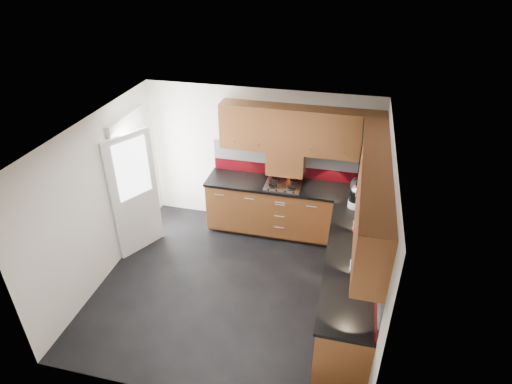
% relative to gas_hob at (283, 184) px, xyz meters
% --- Properties ---
extents(room, '(4.00, 3.80, 2.64)m').
position_rel_gas_hob_xyz_m(room, '(-0.45, -1.47, 0.54)').
color(room, black).
extents(base_cabinets, '(2.70, 3.20, 0.95)m').
position_rel_gas_hob_xyz_m(base_cabinets, '(0.62, -0.75, -0.52)').
color(base_cabinets, '#5C2E14').
rests_on(base_cabinets, room).
extents(countertop, '(2.72, 3.22, 0.04)m').
position_rel_gas_hob_xyz_m(countertop, '(0.60, -0.77, -0.03)').
color(countertop, black).
rests_on(countertop, base_cabinets).
extents(backsplash, '(2.70, 3.20, 0.54)m').
position_rel_gas_hob_xyz_m(backsplash, '(0.83, -0.54, 0.26)').
color(backsplash, maroon).
rests_on(backsplash, countertop).
extents(upper_cabinets, '(2.50, 3.20, 0.72)m').
position_rel_gas_hob_xyz_m(upper_cabinets, '(0.78, -0.69, 0.88)').
color(upper_cabinets, '#5C2E14').
rests_on(upper_cabinets, room).
extents(extractor_hood, '(0.60, 0.33, 0.40)m').
position_rel_gas_hob_xyz_m(extractor_hood, '(0.00, 0.17, 0.33)').
color(extractor_hood, '#5C2E14').
rests_on(extractor_hood, room).
extents(glass_cabinet, '(0.32, 0.80, 0.66)m').
position_rel_gas_hob_xyz_m(glass_cabinet, '(1.26, -0.40, 0.91)').
color(glass_cabinet, black).
rests_on(glass_cabinet, room).
extents(back_door, '(0.42, 1.19, 2.04)m').
position_rel_gas_hob_xyz_m(back_door, '(-2.23, -0.72, 0.08)').
color(back_door, white).
rests_on(back_door, room).
extents(gas_hob, '(0.58, 0.51, 0.04)m').
position_rel_gas_hob_xyz_m(gas_hob, '(0.00, 0.00, 0.00)').
color(gas_hob, silver).
rests_on(gas_hob, countertop).
extents(utensil_pot, '(0.12, 0.12, 0.44)m').
position_rel_gas_hob_xyz_m(utensil_pot, '(0.09, 0.23, 0.08)').
color(utensil_pot, '#D04913').
rests_on(utensil_pot, countertop).
extents(toaster, '(0.28, 0.22, 0.18)m').
position_rel_gas_hob_xyz_m(toaster, '(1.19, 0.10, 0.07)').
color(toaster, silver).
rests_on(toaster, countertop).
extents(food_processor, '(0.20, 0.20, 0.33)m').
position_rel_gas_hob_xyz_m(food_processor, '(1.13, -0.39, 0.13)').
color(food_processor, white).
rests_on(food_processor, countertop).
extents(paper_towel, '(0.14, 0.14, 0.26)m').
position_rel_gas_hob_xyz_m(paper_towel, '(1.28, -0.53, 0.11)').
color(paper_towel, white).
rests_on(paper_towel, countertop).
extents(orange_cloth, '(0.17, 0.15, 0.01)m').
position_rel_gas_hob_xyz_m(orange_cloth, '(1.20, -0.98, -0.01)').
color(orange_cloth, '#F03D1A').
rests_on(orange_cloth, countertop).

